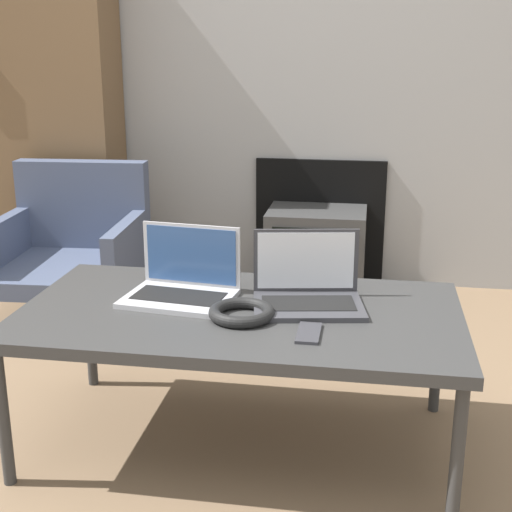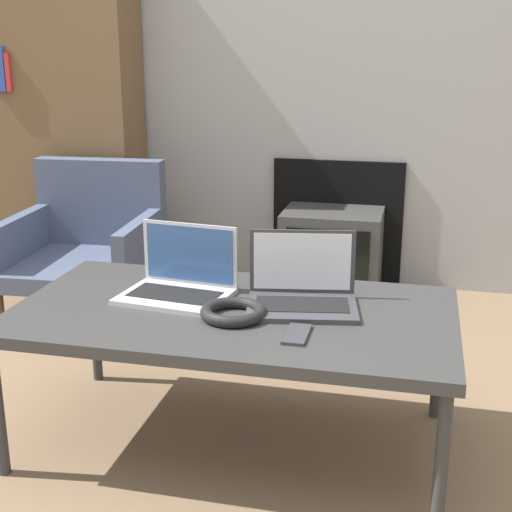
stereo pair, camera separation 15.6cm
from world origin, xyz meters
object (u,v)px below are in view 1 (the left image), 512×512
at_px(laptop_right, 307,290).
at_px(phone, 309,333).
at_px(laptop_left, 183,283).
at_px(headphones, 242,312).
at_px(tv, 316,252).
at_px(armchair, 73,241).

relative_size(laptop_right, phone, 2.55).
distance_m(laptop_left, headphones, 0.27).
distance_m(laptop_left, tv, 1.47).
relative_size(laptop_right, armchair, 0.52).
distance_m(headphones, phone, 0.23).
height_order(headphones, tv, headphones).
relative_size(laptop_left, laptop_right, 0.97).
bearing_deg(laptop_right, phone, -93.38).
xyz_separation_m(laptop_right, phone, (0.03, -0.24, -0.04)).
bearing_deg(laptop_left, tv, 84.40).
height_order(phone, armchair, armchair).
bearing_deg(laptop_right, headphones, -149.43).
height_order(laptop_left, armchair, armchair).
bearing_deg(phone, headphones, 156.02).
relative_size(laptop_left, headphones, 1.83).
bearing_deg(laptop_right, armchair, 130.40).
bearing_deg(tv, laptop_left, -102.50).
xyz_separation_m(headphones, tv, (0.10, 1.56, -0.26)).
bearing_deg(armchair, headphones, -52.11).
relative_size(phone, tv, 0.29).
xyz_separation_m(laptop_right, tv, (-0.08, 1.41, -0.29)).
distance_m(tv, armchair, 1.20).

